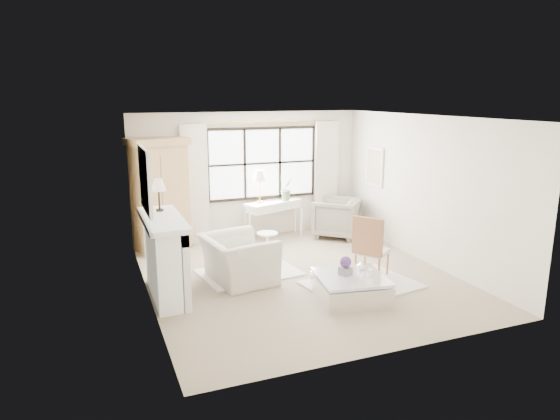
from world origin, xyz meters
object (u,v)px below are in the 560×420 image
(armoire, at_px, (160,194))
(club_armchair, at_px, (238,259))
(coffee_table, at_px, (351,288))
(console_table, at_px, (273,219))

(armoire, xyz_separation_m, club_armchair, (0.91, -2.27, -0.75))
(armoire, height_order, coffee_table, armoire)
(coffee_table, bearing_deg, armoire, 131.57)
(club_armchair, bearing_deg, coffee_table, -142.87)
(armoire, xyz_separation_m, coffee_table, (2.29, -3.62, -0.96))
(console_table, relative_size, coffee_table, 1.20)
(club_armchair, distance_m, coffee_table, 1.93)
(armoire, bearing_deg, coffee_table, -75.43)
(console_table, height_order, club_armchair, console_table)
(console_table, distance_m, club_armchair, 2.72)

